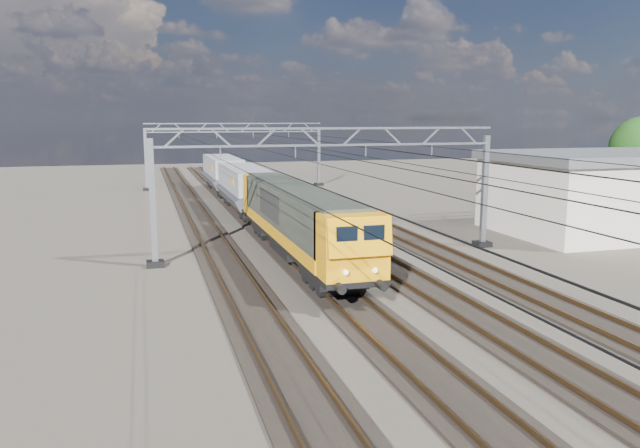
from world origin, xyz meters
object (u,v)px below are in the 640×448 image
object	(u,v)px
hopper_wagon_mid	(223,171)
industrial_shed	(632,191)
locomotive	(297,217)
hopper_wagon_lead	(245,185)
catenary_gantry_far	(235,152)
catenary_gantry_mid	(331,186)

from	to	relation	value
hopper_wagon_mid	industrial_shed	size ratio (longest dim) A/B	0.70
locomotive	hopper_wagon_lead	distance (m)	17.70
hopper_wagon_lead	hopper_wagon_mid	xyz separation A→B (m)	(0.00, 14.20, 0.00)
catenary_gantry_far	industrial_shed	xyz separation A→B (m)	(22.00, -34.00, -1.18)
hopper_wagon_mid	hopper_wagon_lead	bearing A→B (deg)	-90.00
catenary_gantry_mid	industrial_shed	size ratio (longest dim) A/B	1.07
catenary_gantry_far	locomotive	xyz separation A→B (m)	(-2.00, -36.30, -1.58)
catenary_gantry_mid	locomotive	bearing A→B (deg)	-171.44
hopper_wagon_mid	industrial_shed	world-z (taller)	industrial_shed
hopper_wagon_mid	catenary_gantry_mid	bearing A→B (deg)	-86.38
industrial_shed	locomotive	bearing A→B (deg)	-174.52
catenary_gantry_far	hopper_wagon_lead	xyz separation A→B (m)	(-2.00, -18.61, -1.67)
catenary_gantry_far	hopper_wagon_mid	bearing A→B (deg)	-114.42
locomotive	industrial_shed	xyz separation A→B (m)	(24.00, 2.30, 0.40)
catenary_gantry_far	hopper_wagon_lead	size ratio (longest dim) A/B	1.53
locomotive	industrial_shed	distance (m)	24.11
catenary_gantry_mid	hopper_wagon_lead	world-z (taller)	catenary_gantry_mid
catenary_gantry_far	hopper_wagon_lead	world-z (taller)	catenary_gantry_far
hopper_wagon_lead	industrial_shed	bearing A→B (deg)	-32.68
catenary_gantry_mid	hopper_wagon_lead	distance (m)	17.59
catenary_gantry_far	locomotive	bearing A→B (deg)	-93.15
catenary_gantry_far	industrial_shed	world-z (taller)	catenary_gantry_far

